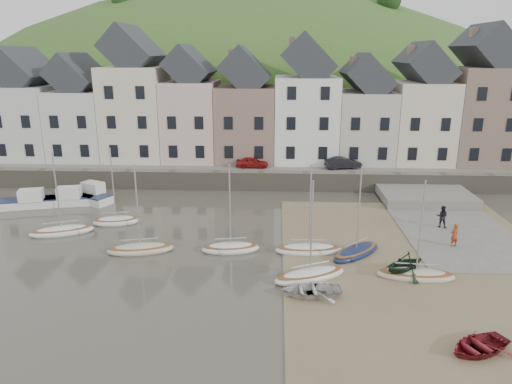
{
  "coord_description": "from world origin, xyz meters",
  "views": [
    {
      "loc": [
        1.55,
        -27.51,
        12.98
      ],
      "look_at": [
        0.0,
        6.0,
        3.0
      ],
      "focal_mm": 33.03,
      "sensor_mm": 36.0,
      "label": 1
    }
  ],
  "objects_px": {
    "car_left": "(252,162)",
    "sailboat_0": "(62,231)",
    "car_right": "(343,163)",
    "rowboat_green": "(405,264)",
    "person_red": "(454,235)",
    "rowboat_white": "(311,290)",
    "person_dark": "(442,216)",
    "rowboat_red": "(478,345)"
  },
  "relations": [
    {
      "from": "car_left",
      "to": "sailboat_0",
      "type": "bearing_deg",
      "value": 139.42
    },
    {
      "from": "sailboat_0",
      "to": "car_right",
      "type": "relative_size",
      "value": 1.72
    },
    {
      "from": "rowboat_green",
      "to": "person_red",
      "type": "height_order",
      "value": "person_red"
    },
    {
      "from": "rowboat_white",
      "to": "person_red",
      "type": "distance_m",
      "value": 12.57
    },
    {
      "from": "person_red",
      "to": "car_left",
      "type": "height_order",
      "value": "car_left"
    },
    {
      "from": "car_right",
      "to": "person_red",
      "type": "bearing_deg",
      "value": -173.24
    },
    {
      "from": "rowboat_green",
      "to": "person_red",
      "type": "bearing_deg",
      "value": 101.36
    },
    {
      "from": "sailboat_0",
      "to": "person_red",
      "type": "bearing_deg",
      "value": -2.57
    },
    {
      "from": "car_right",
      "to": "rowboat_green",
      "type": "bearing_deg",
      "value": 170.94
    },
    {
      "from": "person_red",
      "to": "car_left",
      "type": "distance_m",
      "value": 22.07
    },
    {
      "from": "person_dark",
      "to": "car_right",
      "type": "height_order",
      "value": "car_right"
    },
    {
      "from": "person_red",
      "to": "sailboat_0",
      "type": "bearing_deg",
      "value": -24.12
    },
    {
      "from": "sailboat_0",
      "to": "person_dark",
      "type": "xyz_separation_m",
      "value": [
        28.54,
        2.49,
        0.71
      ]
    },
    {
      "from": "rowboat_white",
      "to": "car_right",
      "type": "bearing_deg",
      "value": 163.4
    },
    {
      "from": "sailboat_0",
      "to": "person_dark",
      "type": "relative_size",
      "value": 3.69
    },
    {
      "from": "rowboat_green",
      "to": "rowboat_red",
      "type": "height_order",
      "value": "rowboat_green"
    },
    {
      "from": "person_red",
      "to": "car_left",
      "type": "bearing_deg",
      "value": -69.4
    },
    {
      "from": "sailboat_0",
      "to": "car_right",
      "type": "xyz_separation_m",
      "value": [
        22.64,
        15.07,
        1.94
      ]
    },
    {
      "from": "rowboat_white",
      "to": "person_dark",
      "type": "xyz_separation_m",
      "value": [
        10.66,
        10.98,
        0.58
      ]
    },
    {
      "from": "rowboat_red",
      "to": "car_left",
      "type": "xyz_separation_m",
      "value": [
        -11.68,
        28.34,
        1.77
      ]
    },
    {
      "from": "rowboat_white",
      "to": "person_dark",
      "type": "distance_m",
      "value": 15.32
    },
    {
      "from": "rowboat_green",
      "to": "car_right",
      "type": "distance_m",
      "value": 20.93
    },
    {
      "from": "rowboat_green",
      "to": "rowboat_red",
      "type": "distance_m",
      "value": 7.62
    },
    {
      "from": "rowboat_green",
      "to": "rowboat_white",
      "type": "bearing_deg",
      "value": -98.9
    },
    {
      "from": "rowboat_red",
      "to": "car_right",
      "type": "relative_size",
      "value": 0.84
    },
    {
      "from": "rowboat_white",
      "to": "rowboat_red",
      "type": "distance_m",
      "value": 8.62
    },
    {
      "from": "rowboat_white",
      "to": "rowboat_green",
      "type": "relative_size",
      "value": 1.15
    },
    {
      "from": "person_dark",
      "to": "rowboat_green",
      "type": "bearing_deg",
      "value": 81.12
    },
    {
      "from": "person_red",
      "to": "rowboat_red",
      "type": "bearing_deg",
      "value": 53.97
    },
    {
      "from": "rowboat_red",
      "to": "person_red",
      "type": "distance_m",
      "value": 12.41
    },
    {
      "from": "rowboat_red",
      "to": "sailboat_0",
      "type": "bearing_deg",
      "value": -144.63
    },
    {
      "from": "rowboat_red",
      "to": "car_left",
      "type": "height_order",
      "value": "car_left"
    },
    {
      "from": "sailboat_0",
      "to": "rowboat_red",
      "type": "xyz_separation_m",
      "value": [
        25.05,
        -13.27,
        0.12
      ]
    },
    {
      "from": "person_dark",
      "to": "rowboat_red",
      "type": "bearing_deg",
      "value": 99.12
    },
    {
      "from": "rowboat_white",
      "to": "car_right",
      "type": "xyz_separation_m",
      "value": [
        4.76,
        23.56,
        1.8
      ]
    },
    {
      "from": "car_left",
      "to": "rowboat_green",
      "type": "bearing_deg",
      "value": -152.73
    },
    {
      "from": "person_dark",
      "to": "person_red",
      "type": "bearing_deg",
      "value": 105.66
    },
    {
      "from": "car_right",
      "to": "person_dark",
      "type": "bearing_deg",
      "value": -166.75
    },
    {
      "from": "car_right",
      "to": "sailboat_0",
      "type": "bearing_deg",
      "value": 111.77
    },
    {
      "from": "sailboat_0",
      "to": "car_right",
      "type": "bearing_deg",
      "value": 33.66
    },
    {
      "from": "sailboat_0",
      "to": "rowboat_white",
      "type": "distance_m",
      "value": 19.79
    },
    {
      "from": "person_red",
      "to": "car_right",
      "type": "distance_m",
      "value": 17.29
    }
  ]
}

